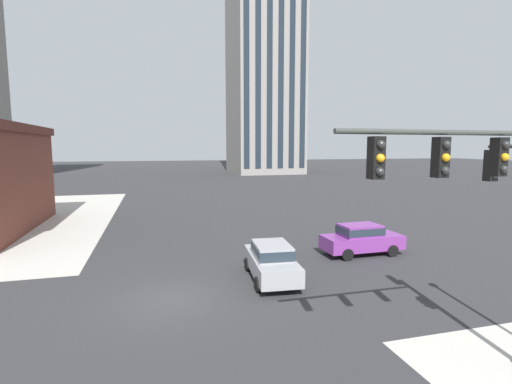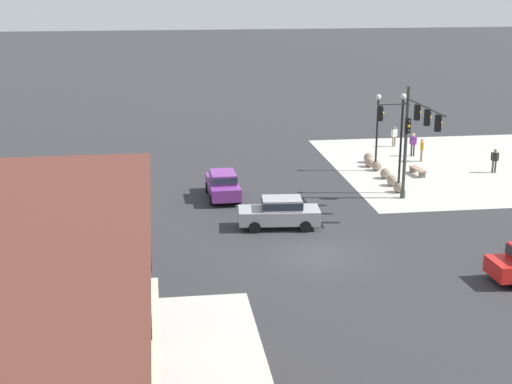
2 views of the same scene
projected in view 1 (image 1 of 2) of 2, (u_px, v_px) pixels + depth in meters
The scene contains 5 objects.
ground_plane at pixel (172, 300), 14.65m from camera, with size 320.00×320.00×0.00m, color #2D2D30.
traffic_signal_main at pixel (500, 201), 9.20m from camera, with size 6.01×2.09×6.95m.
car_main_southbound_near at pixel (271, 260), 16.75m from camera, with size 2.18×4.54×1.68m.
car_main_southbound_far at pixel (361, 238), 20.76m from camera, with size 4.43×1.95×1.68m.
residential_tower_skyline_right at pixel (264, 3), 84.27m from camera, with size 15.15×16.53×75.94m.
Camera 1 is at (-0.54, -14.43, 5.87)m, focal length 26.52 mm.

